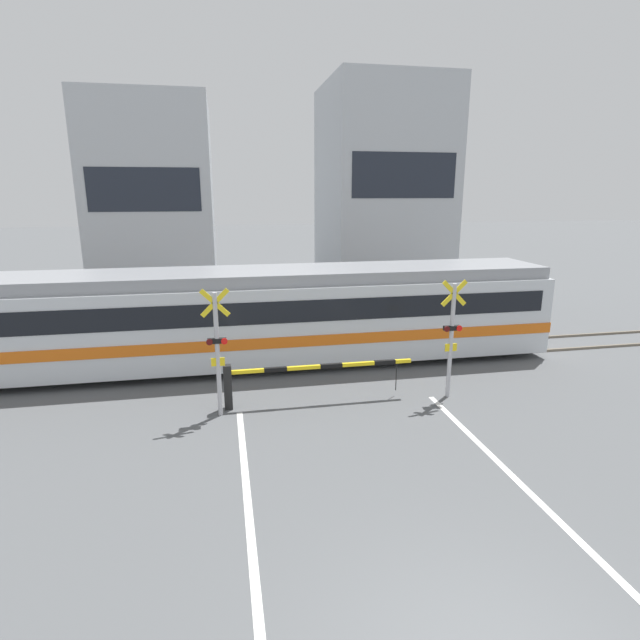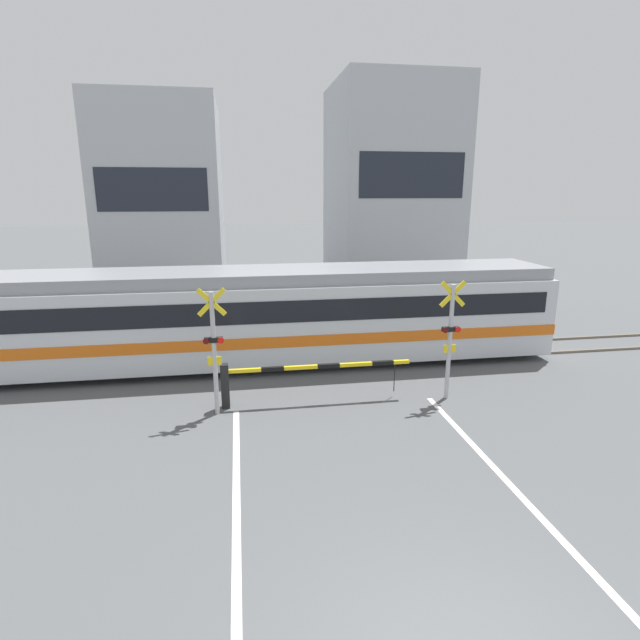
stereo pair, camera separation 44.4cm
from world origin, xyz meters
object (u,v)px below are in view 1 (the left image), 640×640
object	(u,v)px
crossing_barrier_near	(283,375)
pedestrian	(267,301)
crossing_barrier_far	(334,311)
crossing_signal_left	(217,347)
crossing_signal_right	(452,334)
commuter_train	(237,315)

from	to	relation	value
crossing_barrier_near	pedestrian	world-z (taller)	pedestrian
crossing_barrier_far	pedestrian	size ratio (longest dim) A/B	3.11
crossing_barrier_near	crossing_signal_left	xyz separation A→B (m)	(-1.57, -0.32, 0.94)
crossing_barrier_near	crossing_signal_right	size ratio (longest dim) A/B	1.55
pedestrian	crossing_signal_right	bearing A→B (deg)	-65.48
crossing_signal_left	pedestrian	xyz separation A→B (m)	(1.93, 8.71, -0.83)
commuter_train	crossing_signal_right	bearing A→B (deg)	-34.20
pedestrian	crossing_barrier_far	bearing A→B (deg)	-38.00
commuter_train	crossing_signal_left	xyz separation A→B (m)	(-0.56, -3.63, 0.13)
crossing_signal_left	crossing_signal_right	world-z (taller)	same
crossing_barrier_near	pedestrian	bearing A→B (deg)	87.53
crossing_signal_left	crossing_barrier_far	bearing A→B (deg)	57.62
crossing_barrier_near	crossing_signal_right	world-z (taller)	crossing_signal_right
crossing_barrier_near	crossing_barrier_far	bearing A→B (deg)	67.01
crossing_signal_left	crossing_signal_right	distance (m)	5.91
crossing_barrier_near	pedestrian	size ratio (longest dim) A/B	3.11
commuter_train	crossing_barrier_near	bearing A→B (deg)	-73.03
pedestrian	crossing_barrier_near	bearing A→B (deg)	-92.47
commuter_train	crossing_barrier_far	bearing A→B (deg)	40.31
commuter_train	crossing_barrier_far	distance (m)	5.02
commuter_train	pedestrian	bearing A→B (deg)	74.88
commuter_train	pedestrian	xyz separation A→B (m)	(1.37, 5.08, -0.70)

